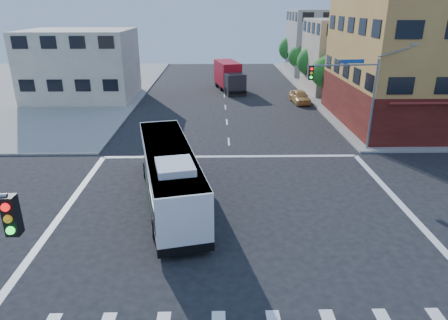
{
  "coord_description": "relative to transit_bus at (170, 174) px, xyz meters",
  "views": [
    {
      "loc": [
        -1.03,
        -18.55,
        10.65
      ],
      "look_at": [
        -0.59,
        3.58,
        2.03
      ],
      "focal_mm": 32.0,
      "sensor_mm": 36.0,
      "label": 1
    }
  ],
  "objects": [
    {
      "name": "corner_building_ne",
      "position": [
        23.68,
        16.25,
        4.16
      ],
      "size": [
        18.1,
        15.44,
        14.0
      ],
      "color": "#B48D40",
      "rests_on": "ground"
    },
    {
      "name": "transit_bus",
      "position": [
        0.0,
        0.0,
        0.0
      ],
      "size": [
        5.11,
        12.23,
        3.54
      ],
      "rotation": [
        0.0,
        0.0,
        0.22
      ],
      "color": "black",
      "rests_on": "ground"
    },
    {
      "name": "box_truck",
      "position": [
        4.41,
        32.07,
        0.05
      ],
      "size": [
        4.07,
        8.46,
        3.67
      ],
      "rotation": [
        0.0,
        0.0,
        0.22
      ],
      "color": "#242428",
      "rests_on": "ground"
    },
    {
      "name": "street_tree_a",
      "position": [
        15.6,
        25.69,
        1.86
      ],
      "size": [
        3.6,
        3.6,
        5.53
      ],
      "color": "#3B2515",
      "rests_on": "ground"
    },
    {
      "name": "street_tree_b",
      "position": [
        15.6,
        33.69,
        2.02
      ],
      "size": [
        3.8,
        3.8,
        5.79
      ],
      "color": "#3B2515",
      "rests_on": "ground"
    },
    {
      "name": "signal_mast_ne",
      "position": [
        12.77,
        8.39,
        3.25
      ],
      "size": [
        7.91,
        1.13,
        8.07
      ],
      "color": "gray",
      "rests_on": "ground"
    },
    {
      "name": "parked_car",
      "position": [
        12.37,
        24.68,
        -0.99
      ],
      "size": [
        2.12,
        4.48,
        1.48
      ],
      "primitive_type": "imported",
      "rotation": [
        0.0,
        0.0,
        0.09
      ],
      "color": "#D9A152",
      "rests_on": "ground"
    },
    {
      "name": "street_tree_d",
      "position": [
        15.6,
        49.69,
        2.15
      ],
      "size": [
        4.0,
        4.0,
        6.03
      ],
      "color": "#3B2515",
      "rests_on": "ground"
    },
    {
      "name": "building_west",
      "position": [
        -13.32,
        27.75,
        2.27
      ],
      "size": [
        12.06,
        10.06,
        8.0
      ],
      "color": "beige",
      "rests_on": "ground"
    },
    {
      "name": "ground",
      "position": [
        3.7,
        -2.23,
        -1.73
      ],
      "size": [
        120.0,
        120.0,
        0.0
      ],
      "primitive_type": "plane",
      "color": "black",
      "rests_on": "ground"
    },
    {
      "name": "building_east_near",
      "position": [
        20.68,
        31.75,
        2.77
      ],
      "size": [
        12.06,
        10.06,
        9.0
      ],
      "color": "#BCA88F",
      "rests_on": "ground"
    },
    {
      "name": "building_east_far",
      "position": [
        20.68,
        45.75,
        3.27
      ],
      "size": [
        12.06,
        10.06,
        10.0
      ],
      "color": "#979792",
      "rests_on": "ground"
    },
    {
      "name": "street_tree_c",
      "position": [
        15.6,
        41.69,
        1.73
      ],
      "size": [
        3.4,
        3.4,
        5.29
      ],
      "color": "#3B2515",
      "rests_on": "ground"
    }
  ]
}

